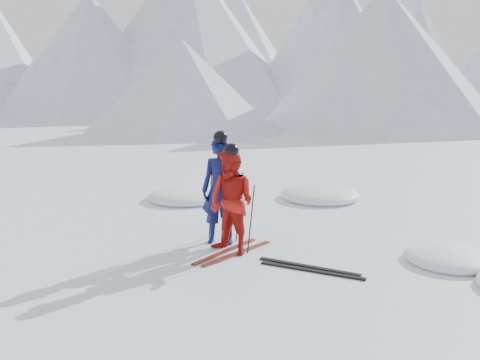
% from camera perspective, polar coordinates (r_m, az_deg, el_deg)
% --- Properties ---
extents(ground, '(160.00, 160.00, 0.00)m').
position_cam_1_polar(ground, '(8.83, 9.45, -8.54)').
color(ground, white).
rests_on(ground, ground).
extents(skier_blue, '(0.80, 0.61, 1.97)m').
position_cam_1_polar(skier_blue, '(9.21, -2.17, -1.22)').
color(skier_blue, '#0B1246').
rests_on(skier_blue, ground).
extents(skier_red, '(1.01, 0.87, 1.81)m').
position_cam_1_polar(skier_red, '(8.67, -0.97, -2.52)').
color(skier_red, '#AB130D').
rests_on(skier_red, ground).
extents(pole_blue_left, '(0.13, 0.09, 1.31)m').
position_cam_1_polar(pole_blue_left, '(9.55, -3.33, -2.82)').
color(pole_blue_left, black).
rests_on(pole_blue_left, ground).
extents(pole_blue_right, '(0.13, 0.08, 1.31)m').
position_cam_1_polar(pole_blue_right, '(9.40, -0.09, -3.03)').
color(pole_blue_right, black).
rests_on(pole_blue_right, ground).
extents(pole_red_left, '(0.12, 0.10, 1.20)m').
position_cam_1_polar(pole_red_left, '(9.09, -1.95, -3.86)').
color(pole_red_left, black).
rests_on(pole_red_left, ground).
extents(pole_red_right, '(0.12, 0.09, 1.21)m').
position_cam_1_polar(pole_red_right, '(8.75, 1.24, -4.44)').
color(pole_red_right, black).
rests_on(pole_red_right, ground).
extents(ski_worn_left, '(0.42, 1.68, 0.03)m').
position_cam_1_polar(ski_worn_left, '(8.97, -1.64, -7.99)').
color(ski_worn_left, black).
rests_on(ski_worn_left, ground).
extents(ski_worn_right, '(0.53, 1.66, 0.03)m').
position_cam_1_polar(ski_worn_right, '(8.87, -0.25, -8.21)').
color(ski_worn_right, black).
rests_on(ski_worn_right, ground).
extents(ski_loose_a, '(1.70, 0.16, 0.03)m').
position_cam_1_polar(ski_loose_a, '(8.32, 7.71, -9.61)').
color(ski_loose_a, black).
rests_on(ski_loose_a, ground).
extents(ski_loose_b, '(1.70, 0.10, 0.03)m').
position_cam_1_polar(ski_loose_b, '(8.16, 8.06, -10.04)').
color(ski_loose_b, black).
rests_on(ski_loose_b, ground).
extents(snow_lumps, '(9.00, 6.07, 0.44)m').
position_cam_1_polar(snow_lumps, '(11.76, 6.37, -3.57)').
color(snow_lumps, white).
rests_on(snow_lumps, ground).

